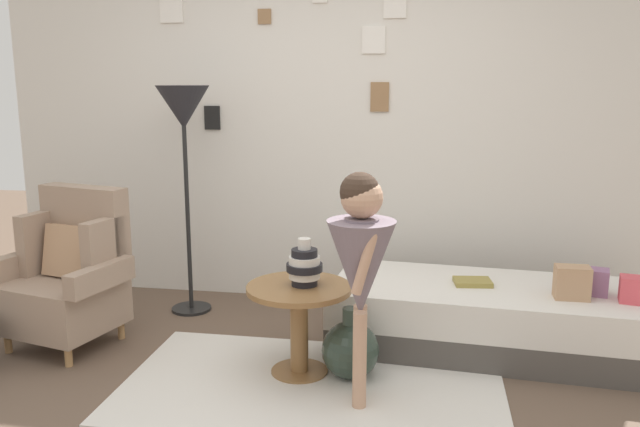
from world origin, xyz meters
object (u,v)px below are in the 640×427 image
object	(u,v)px
armchair	(70,275)
side_table	(299,311)
daybed	(490,317)
book_on_daybed	(473,282)
vase_striped	(304,266)
person_child	(361,258)
demijohn_near	(350,349)
floor_lamp	(184,119)

from	to	relation	value
armchair	side_table	size ratio (longest dim) A/B	1.67
daybed	book_on_daybed	world-z (taller)	book_on_daybed
armchair	vase_striped	xyz separation A→B (m)	(1.52, -0.19, 0.18)
daybed	person_child	xyz separation A→B (m)	(-0.71, -0.82, 0.57)
armchair	daybed	distance (m)	2.61
armchair	vase_striped	distance (m)	1.54
person_child	armchair	bearing A→B (deg)	164.99
armchair	demijohn_near	distance (m)	1.81
daybed	demijohn_near	bearing A→B (deg)	-145.82
floor_lamp	person_child	world-z (taller)	floor_lamp
daybed	vase_striped	bearing A→B (deg)	-153.84
side_table	vase_striped	xyz separation A→B (m)	(0.03, 0.02, 0.25)
armchair	side_table	xyz separation A→B (m)	(1.49, -0.21, -0.07)
vase_striped	person_child	distance (m)	0.48
vase_striped	demijohn_near	size ratio (longest dim) A/B	0.65
book_on_daybed	demijohn_near	xyz separation A→B (m)	(-0.68, -0.55, -0.25)
armchair	book_on_daybed	xyz separation A→B (m)	(2.46, 0.34, -0.02)
daybed	vase_striped	size ratio (longest dim) A/B	7.43
person_child	demijohn_near	world-z (taller)	person_child
side_table	person_child	world-z (taller)	person_child
floor_lamp	book_on_daybed	distance (m)	2.18
armchair	person_child	size ratio (longest dim) A/B	0.81
demijohn_near	armchair	bearing A→B (deg)	173.17
floor_lamp	vase_striped	bearing A→B (deg)	-40.75
vase_striped	person_child	size ratio (longest dim) A/B	0.22
demijohn_near	person_child	bearing A→B (deg)	-74.11
armchair	person_child	bearing A→B (deg)	-15.01
side_table	demijohn_near	xyz separation A→B (m)	(0.29, -0.00, -0.21)
side_table	vase_striped	bearing A→B (deg)	34.54
daybed	book_on_daybed	bearing A→B (deg)	171.53
armchair	book_on_daybed	world-z (taller)	armchair
vase_striped	floor_lamp	xyz separation A→B (m)	(-1.00, 0.86, 0.74)
book_on_daybed	demijohn_near	distance (m)	0.91
daybed	vase_striped	world-z (taller)	vase_striped
vase_striped	person_child	xyz separation A→B (m)	(0.34, -0.31, 0.15)
demijohn_near	daybed	bearing A→B (deg)	34.18
vase_striped	floor_lamp	size ratio (longest dim) A/B	0.17
daybed	floor_lamp	distance (m)	2.38
side_table	vase_striped	distance (m)	0.25
person_child	demijohn_near	xyz separation A→B (m)	(-0.08, 0.29, -0.60)
vase_striped	floor_lamp	bearing A→B (deg)	139.25
daybed	demijohn_near	distance (m)	0.96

